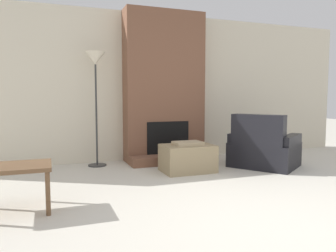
{
  "coord_description": "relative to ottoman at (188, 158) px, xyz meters",
  "views": [
    {
      "loc": [
        -1.93,
        -2.26,
        1.11
      ],
      "look_at": [
        0.0,
        2.99,
        0.62
      ],
      "focal_mm": 35.0,
      "sensor_mm": 36.0,
      "label": 1
    }
  ],
  "objects": [
    {
      "name": "fireplace",
      "position": [
        -0.02,
        0.99,
        1.03
      ],
      "size": [
        1.4,
        0.73,
        2.6
      ],
      "color": "brown",
      "rests_on": "ground_plane"
    },
    {
      "name": "side_table",
      "position": [
        -2.27,
        -1.02,
        0.19
      ],
      "size": [
        0.68,
        0.51,
        0.46
      ],
      "color": "brown",
      "rests_on": "ground_plane"
    },
    {
      "name": "wall_back",
      "position": [
        -0.02,
        1.23,
        1.09
      ],
      "size": [
        7.89,
        0.06,
        2.6
      ],
      "primitive_type": "cube",
      "color": "beige",
      "rests_on": "ground_plane"
    },
    {
      "name": "ottoman",
      "position": [
        0.0,
        0.0,
        0.0
      ],
      "size": [
        0.76,
        0.54,
        0.46
      ],
      "color": "#998460",
      "rests_on": "ground_plane"
    },
    {
      "name": "ground_plane",
      "position": [
        -0.02,
        -2.19,
        -0.21
      ],
      "size": [
        24.0,
        24.0,
        0.0
      ],
      "primitive_type": "plane",
      "color": "beige"
    },
    {
      "name": "armchair",
      "position": [
        1.26,
        -0.12,
        0.05
      ],
      "size": [
        1.24,
        1.27,
        0.86
      ],
      "rotation": [
        0.0,
        0.0,
        2.18
      ],
      "color": "black",
      "rests_on": "ground_plane"
    },
    {
      "name": "floor_lamp_left",
      "position": [
        -1.22,
        0.9,
        1.35
      ],
      "size": [
        0.32,
        0.32,
        1.84
      ],
      "color": "#333333",
      "rests_on": "ground_plane"
    }
  ]
}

